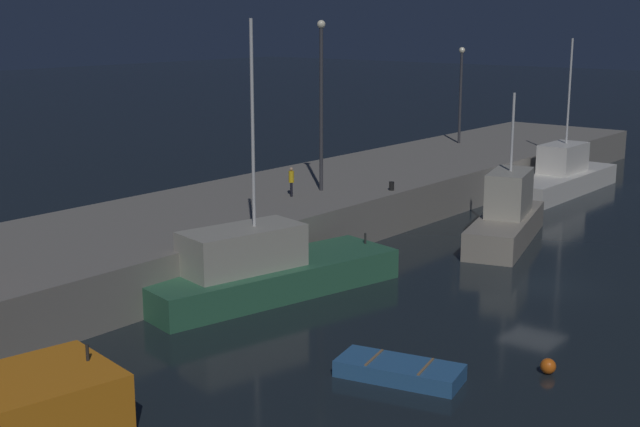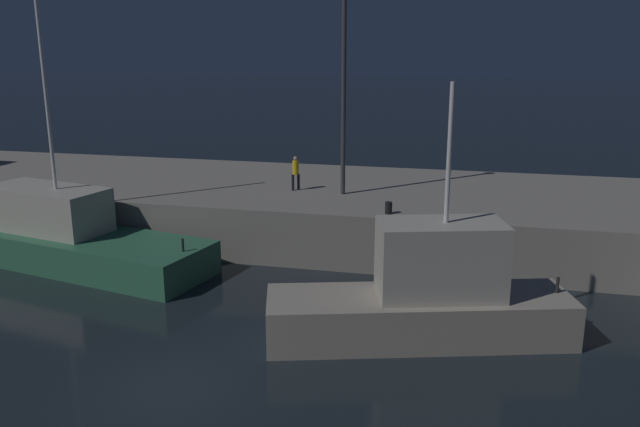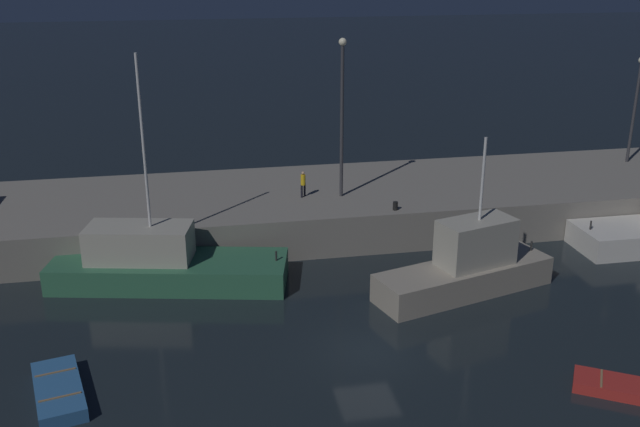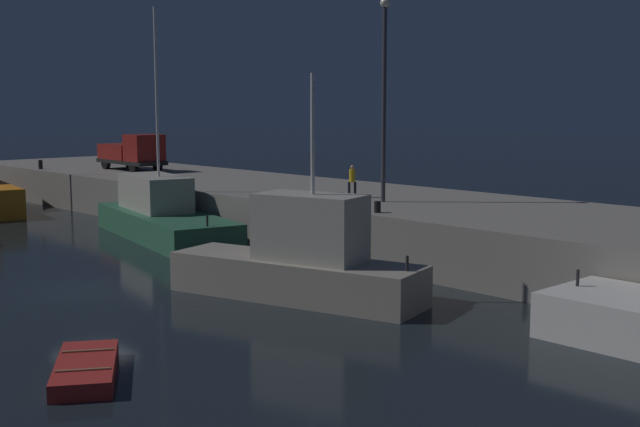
# 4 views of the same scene
# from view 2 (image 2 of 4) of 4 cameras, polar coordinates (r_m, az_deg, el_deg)

# --- Properties ---
(ground_plane) EXTENTS (320.00, 320.00, 0.00)m
(ground_plane) POSITION_cam_2_polar(r_m,az_deg,el_deg) (18.15, -12.81, -14.73)
(ground_plane) COLOR black
(pier_quay) EXTENTS (75.26, 10.41, 2.30)m
(pier_quay) POSITION_cam_2_polar(r_m,az_deg,el_deg) (31.01, -0.77, 0.44)
(pier_quay) COLOR gray
(pier_quay) RESTS_ON ground
(fishing_trawler_red) EXTENTS (12.20, 5.91, 11.50)m
(fishing_trawler_red) POSITION_cam_2_polar(r_m,az_deg,el_deg) (28.57, -21.10, -1.93)
(fishing_trawler_red) COLOR #2D6647
(fishing_trawler_red) RESTS_ON ground
(fishing_boat_orange) EXTENTS (9.52, 4.98, 7.74)m
(fishing_boat_orange) POSITION_cam_2_polar(r_m,az_deg,el_deg) (20.17, 9.19, -7.28)
(fishing_boat_orange) COLOR gray
(fishing_boat_orange) RESTS_ON ground
(lamp_post_west) EXTENTS (0.44, 0.44, 9.08)m
(lamp_post_west) POSITION_cam_2_polar(r_m,az_deg,el_deg) (28.21, 2.09, 12.13)
(lamp_post_west) COLOR #38383D
(lamp_post_west) RESTS_ON pier_quay
(dockworker) EXTENTS (0.40, 0.40, 1.54)m
(dockworker) POSITION_cam_2_polar(r_m,az_deg,el_deg) (29.47, -2.14, 3.71)
(dockworker) COLOR black
(dockworker) RESTS_ON pier_quay
(bollard_west) EXTENTS (0.28, 0.28, 0.47)m
(bollard_west) POSITION_cam_2_polar(r_m,az_deg,el_deg) (25.64, 5.99, 0.49)
(bollard_west) COLOR black
(bollard_west) RESTS_ON pier_quay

